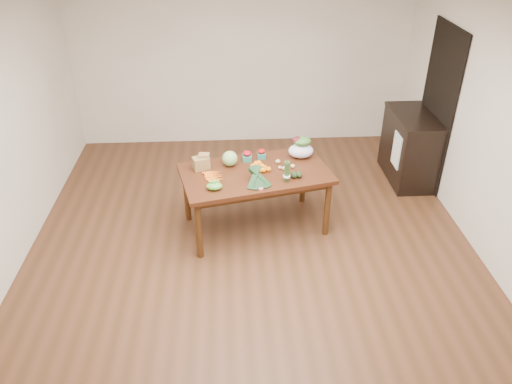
{
  "coord_description": "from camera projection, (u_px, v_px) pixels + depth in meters",
  "views": [
    {
      "loc": [
        -0.21,
        -4.32,
        3.48
      ],
      "look_at": [
        0.04,
        0.0,
        0.83
      ],
      "focal_mm": 35.0,
      "sensor_mm": 36.0,
      "label": 1
    }
  ],
  "objects": [
    {
      "name": "room_walls",
      "position": [
        252.0,
        146.0,
        4.8
      ],
      "size": [
        5.02,
        6.02,
        2.7
      ],
      "color": "white",
      "rests_on": "floor"
    },
    {
      "name": "potato_c",
      "position": [
        286.0,
        163.0,
        5.75
      ],
      "size": [
        0.05,
        0.04,
        0.04
      ],
      "primitive_type": "ellipsoid",
      "color": "#DCC37F",
      "rests_on": "dining_table"
    },
    {
      "name": "mandarin_cluster",
      "position": [
        262.0,
        167.0,
        5.6
      ],
      "size": [
        0.22,
        0.22,
        0.09
      ],
      "primitive_type": null,
      "rotation": [
        0.0,
        0.0,
        0.23
      ],
      "color": "#E15F0D",
      "rests_on": "dining_table"
    },
    {
      "name": "floor",
      "position": [
        253.0,
        256.0,
        5.51
      ],
      "size": [
        6.0,
        6.0,
        0.0
      ],
      "primitive_type": "plane",
      "color": "#56311D",
      "rests_on": "ground"
    },
    {
      "name": "snap_pea_bag",
      "position": [
        214.0,
        186.0,
        5.26
      ],
      "size": [
        0.17,
        0.13,
        0.08
      ],
      "primitive_type": "ellipsoid",
      "color": "#609632",
      "rests_on": "dining_table"
    },
    {
      "name": "doorway_dark",
      "position": [
        437.0,
        108.0,
        6.45
      ],
      "size": [
        0.02,
        1.0,
        2.1
      ],
      "primitive_type": "cube",
      "color": "black",
      "rests_on": "floor"
    },
    {
      "name": "asparagus_bundle",
      "position": [
        287.0,
        171.0,
        5.36
      ],
      "size": [
        0.1,
        0.13,
        0.26
      ],
      "primitive_type": null,
      "rotation": [
        0.15,
        0.0,
        0.23
      ],
      "color": "#3D6E32",
      "rests_on": "dining_table"
    },
    {
      "name": "cabbage",
      "position": [
        230.0,
        159.0,
        5.69
      ],
      "size": [
        0.18,
        0.18,
        0.18
      ],
      "primitive_type": "sphere",
      "color": "#84B76A",
      "rests_on": "dining_table"
    },
    {
      "name": "orange_b",
      "position": [
        259.0,
        163.0,
        5.71
      ],
      "size": [
        0.07,
        0.07,
        0.07
      ],
      "primitive_type": "sphere",
      "color": "orange",
      "rests_on": "dining_table"
    },
    {
      "name": "avocado_b",
      "position": [
        299.0,
        174.0,
        5.48
      ],
      "size": [
        0.09,
        0.12,
        0.07
      ],
      "primitive_type": "ellipsoid",
      "rotation": [
        0.0,
        0.0,
        0.3
      ],
      "color": "black",
      "rests_on": "dining_table"
    },
    {
      "name": "dish_towel",
      "position": [
        397.0,
        150.0,
        6.51
      ],
      "size": [
        0.02,
        0.28,
        0.45
      ],
      "primitive_type": "cube",
      "color": "white",
      "rests_on": "cabinet"
    },
    {
      "name": "avocado_a",
      "position": [
        294.0,
        175.0,
        5.48
      ],
      "size": [
        0.1,
        0.12,
        0.07
      ],
      "primitive_type": "ellipsoid",
      "rotation": [
        0.0,
        0.0,
        0.3
      ],
      "color": "black",
      "rests_on": "dining_table"
    },
    {
      "name": "strawberry_basket_a",
      "position": [
        247.0,
        157.0,
        5.81
      ],
      "size": [
        0.13,
        0.13,
        0.1
      ],
      "primitive_type": null,
      "rotation": [
        0.0,
        0.0,
        0.23
      ],
      "color": "red",
      "rests_on": "dining_table"
    },
    {
      "name": "carrots",
      "position": [
        215.0,
        176.0,
        5.5
      ],
      "size": [
        0.27,
        0.29,
        0.03
      ],
      "primitive_type": null,
      "rotation": [
        0.0,
        0.0,
        0.23
      ],
      "color": "orange",
      "rests_on": "dining_table"
    },
    {
      "name": "potato_b",
      "position": [
        284.0,
        168.0,
        5.63
      ],
      "size": [
        0.05,
        0.05,
        0.04
      ],
      "primitive_type": "ellipsoid",
      "color": "tan",
      "rests_on": "dining_table"
    },
    {
      "name": "kale_bunch",
      "position": [
        258.0,
        179.0,
        5.31
      ],
      "size": [
        0.4,
        0.46,
        0.16
      ],
      "primitive_type": null,
      "rotation": [
        0.0,
        0.0,
        0.23
      ],
      "color": "black",
      "rests_on": "dining_table"
    },
    {
      "name": "orange_c",
      "position": [
        256.0,
        164.0,
        5.69
      ],
      "size": [
        0.07,
        0.07,
        0.07
      ],
      "primitive_type": "sphere",
      "color": "orange",
      "rests_on": "dining_table"
    },
    {
      "name": "cabinet",
      "position": [
        409.0,
        147.0,
        6.76
      ],
      "size": [
        0.52,
        1.02,
        0.94
      ],
      "primitive_type": "cube",
      "color": "black",
      "rests_on": "floor"
    },
    {
      "name": "salad_bag",
      "position": [
        301.0,
        148.0,
        5.85
      ],
      "size": [
        0.34,
        0.28,
        0.23
      ],
      "primitive_type": null,
      "rotation": [
        0.0,
        0.0,
        0.23
      ],
      "color": "white",
      "rests_on": "dining_table"
    },
    {
      "name": "orange_a",
      "position": [
        253.0,
        167.0,
        5.64
      ],
      "size": [
        0.07,
        0.07,
        0.07
      ],
      "primitive_type": "sphere",
      "color": "orange",
      "rests_on": "dining_table"
    },
    {
      "name": "dining_table",
      "position": [
        255.0,
        200.0,
        5.8
      ],
      "size": [
        1.81,
        1.26,
        0.75
      ],
      "primitive_type": "cube",
      "rotation": [
        0.0,
        0.0,
        0.23
      ],
      "color": "#461F10",
      "rests_on": "floor"
    },
    {
      "name": "strawberry_basket_b",
      "position": [
        262.0,
        154.0,
        5.87
      ],
      "size": [
        0.12,
        0.12,
        0.09
      ],
      "primitive_type": null,
      "rotation": [
        0.0,
        0.0,
        0.23
      ],
      "color": "#B1120B",
      "rests_on": "dining_table"
    },
    {
      "name": "potato_e",
      "position": [
        293.0,
        166.0,
        5.67
      ],
      "size": [
        0.05,
        0.05,
        0.05
      ],
      "primitive_type": "ellipsoid",
      "color": "#CBBE75",
      "rests_on": "dining_table"
    },
    {
      "name": "potato_a",
      "position": [
        280.0,
        167.0,
        5.65
      ],
      "size": [
        0.04,
        0.04,
        0.04
      ],
      "primitive_type": "ellipsoid",
      "color": "#D7BB7C",
      "rests_on": "dining_table"
    },
    {
      "name": "potato_d",
      "position": [
        278.0,
        162.0,
        5.76
      ],
      "size": [
        0.06,
        0.05,
        0.05
      ],
      "primitive_type": "ellipsoid",
      "color": "tan",
      "rests_on": "dining_table"
    },
    {
      "name": "paper_bag",
      "position": [
        201.0,
        162.0,
        5.63
      ],
      "size": [
        0.28,
        0.25,
        0.17
      ],
      "primitive_type": null,
      "rotation": [
        0.0,
        0.0,
        0.23
      ],
      "color": "olive",
      "rests_on": "dining_table"
    }
  ]
}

